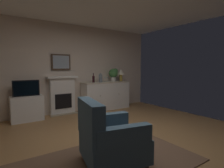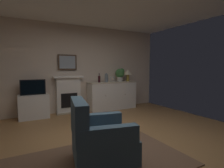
% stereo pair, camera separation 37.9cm
% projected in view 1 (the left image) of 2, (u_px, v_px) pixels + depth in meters
% --- Properties ---
extents(ground_plane, '(5.66, 5.57, 0.10)m').
position_uv_depth(ground_plane, '(128.00, 145.00, 3.25)').
color(ground_plane, '#9E7042').
rests_on(ground_plane, ground).
extents(wall_rear, '(5.66, 0.06, 2.63)m').
position_uv_depth(wall_rear, '(71.00, 69.00, 5.40)').
color(wall_rear, beige).
rests_on(wall_rear, ground_plane).
extents(area_rug, '(2.56, 1.49, 0.02)m').
position_uv_depth(area_rug, '(108.00, 163.00, 2.50)').
color(area_rug, brown).
rests_on(area_rug, ground_plane).
extents(fireplace_unit, '(0.87, 0.30, 1.10)m').
position_uv_depth(fireplace_unit, '(62.00, 95.00, 5.19)').
color(fireplace_unit, white).
rests_on(fireplace_unit, ground_plane).
extents(framed_picture, '(0.55, 0.04, 0.45)m').
position_uv_depth(framed_picture, '(61.00, 62.00, 5.14)').
color(framed_picture, '#473323').
extents(sideboard_cabinet, '(1.60, 0.49, 0.89)m').
position_uv_depth(sideboard_cabinet, '(106.00, 95.00, 5.82)').
color(sideboard_cabinet, white).
rests_on(sideboard_cabinet, ground_plane).
extents(table_lamp, '(0.26, 0.26, 0.40)m').
position_uv_depth(table_lamp, '(121.00, 73.00, 6.09)').
color(table_lamp, '#B79338').
rests_on(table_lamp, sideboard_cabinet).
extents(wine_bottle, '(0.08, 0.08, 0.29)m').
position_uv_depth(wine_bottle, '(93.00, 79.00, 5.49)').
color(wine_bottle, '#331419').
rests_on(wine_bottle, sideboard_cabinet).
extents(wine_glass_left, '(0.07, 0.07, 0.16)m').
position_uv_depth(wine_glass_left, '(105.00, 78.00, 5.68)').
color(wine_glass_left, silver).
rests_on(wine_glass_left, sideboard_cabinet).
extents(wine_glass_center, '(0.07, 0.07, 0.16)m').
position_uv_depth(wine_glass_center, '(108.00, 78.00, 5.75)').
color(wine_glass_center, silver).
rests_on(wine_glass_center, sideboard_cabinet).
extents(vase_decorative, '(0.11, 0.11, 0.28)m').
position_uv_depth(vase_decorative, '(101.00, 78.00, 5.60)').
color(vase_decorative, slate).
rests_on(vase_decorative, sideboard_cabinet).
extents(tv_cabinet, '(0.75, 0.42, 0.64)m').
position_uv_depth(tv_cabinet, '(27.00, 108.00, 4.53)').
color(tv_cabinet, white).
rests_on(tv_cabinet, ground_plane).
extents(tv_set, '(0.62, 0.07, 0.40)m').
position_uv_depth(tv_set, '(26.00, 88.00, 4.47)').
color(tv_set, black).
rests_on(tv_set, tv_cabinet).
extents(potted_plant_small, '(0.30, 0.30, 0.43)m').
position_uv_depth(potted_plant_small, '(114.00, 74.00, 5.98)').
color(potted_plant_small, beige).
rests_on(potted_plant_small, sideboard_cabinet).
extents(armchair, '(0.95, 0.91, 0.92)m').
position_uv_depth(armchair, '(109.00, 138.00, 2.43)').
color(armchair, '#3F596B').
rests_on(armchair, ground_plane).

